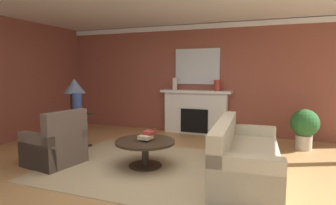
# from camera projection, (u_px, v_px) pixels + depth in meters

# --- Properties ---
(ground_plane) EXTENTS (9.80, 9.80, 0.00)m
(ground_plane) POSITION_uv_depth(u_px,v_px,m) (151.00, 172.00, 4.41)
(ground_plane) COLOR tan
(wall_fireplace) EXTENTS (8.14, 0.12, 2.79)m
(wall_fireplace) POSITION_uv_depth(u_px,v_px,m) (201.00, 79.00, 7.18)
(wall_fireplace) COLOR brown
(wall_fireplace) RESTS_ON ground_plane
(crown_moulding) EXTENTS (8.14, 0.08, 0.12)m
(crown_moulding) POSITION_uv_depth(u_px,v_px,m) (201.00, 27.00, 6.96)
(crown_moulding) COLOR white
(area_rug) EXTENTS (3.19, 2.63, 0.01)m
(area_rug) POSITION_uv_depth(u_px,v_px,m) (145.00, 166.00, 4.68)
(area_rug) COLOR tan
(area_rug) RESTS_ON ground_plane
(fireplace) EXTENTS (1.80, 0.35, 1.12)m
(fireplace) POSITION_uv_depth(u_px,v_px,m) (196.00, 113.00, 7.11)
(fireplace) COLOR white
(fireplace) RESTS_ON ground_plane
(mantel_mirror) EXTENTS (1.15, 0.04, 0.90)m
(mantel_mirror) POSITION_uv_depth(u_px,v_px,m) (197.00, 67.00, 7.08)
(mantel_mirror) COLOR silver
(sofa) EXTENTS (1.00, 2.14, 0.85)m
(sofa) POSITION_uv_depth(u_px,v_px,m) (244.00, 158.00, 4.19)
(sofa) COLOR #BCB299
(sofa) RESTS_ON ground_plane
(armchair_near_window) EXTENTS (0.93, 0.93, 0.95)m
(armchair_near_window) POSITION_uv_depth(u_px,v_px,m) (56.00, 147.00, 4.76)
(armchair_near_window) COLOR brown
(armchair_near_window) RESTS_ON ground_plane
(coffee_table) EXTENTS (1.00, 1.00, 0.45)m
(coffee_table) POSITION_uv_depth(u_px,v_px,m) (145.00, 147.00, 4.65)
(coffee_table) COLOR #2D2319
(coffee_table) RESTS_ON ground_plane
(side_table) EXTENTS (0.56, 0.56, 0.70)m
(side_table) POSITION_uv_depth(u_px,v_px,m) (76.00, 129.00, 5.79)
(side_table) COLOR #2D2319
(side_table) RESTS_ON ground_plane
(table_lamp) EXTENTS (0.44, 0.44, 0.75)m
(table_lamp) POSITION_uv_depth(u_px,v_px,m) (74.00, 90.00, 5.69)
(table_lamp) COLOR black
(table_lamp) RESTS_ON side_table
(vase_on_side_table) EXTENTS (0.18, 0.18, 0.47)m
(vase_on_side_table) POSITION_uv_depth(u_px,v_px,m) (77.00, 105.00, 5.56)
(vase_on_side_table) COLOR navy
(vase_on_side_table) RESTS_ON side_table
(vase_mantel_right) EXTENTS (0.16, 0.16, 0.27)m
(vase_mantel_right) POSITION_uv_depth(u_px,v_px,m) (217.00, 85.00, 6.79)
(vase_mantel_right) COLOR #9E3328
(vase_mantel_right) RESTS_ON fireplace
(vase_mantel_left) EXTENTS (0.12, 0.12, 0.31)m
(vase_mantel_left) POSITION_uv_depth(u_px,v_px,m) (175.00, 84.00, 7.17)
(vase_mantel_left) COLOR beige
(vase_mantel_left) RESTS_ON fireplace
(book_red_cover) EXTENTS (0.23, 0.20, 0.03)m
(book_red_cover) POSITION_uv_depth(u_px,v_px,m) (145.00, 137.00, 4.81)
(book_red_cover) COLOR tan
(book_red_cover) RESTS_ON coffee_table
(book_art_folio) EXTENTS (0.23, 0.20, 0.06)m
(book_art_folio) POSITION_uv_depth(u_px,v_px,m) (145.00, 137.00, 4.60)
(book_art_folio) COLOR tan
(book_art_folio) RESTS_ON coffee_table
(book_small_novel) EXTENTS (0.22, 0.20, 0.06)m
(book_small_novel) POSITION_uv_depth(u_px,v_px,m) (149.00, 133.00, 4.68)
(book_small_novel) COLOR maroon
(book_small_novel) RESTS_ON coffee_table
(potted_plant) EXTENTS (0.56, 0.56, 0.83)m
(potted_plant) POSITION_uv_depth(u_px,v_px,m) (305.00, 126.00, 5.65)
(potted_plant) COLOR #BCB29E
(potted_plant) RESTS_ON ground_plane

